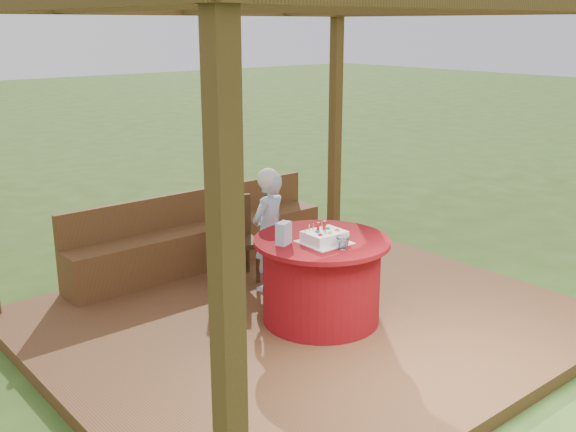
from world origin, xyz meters
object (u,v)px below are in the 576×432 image
object	(u,v)px
drinking_glass	(343,243)
birthday_cake	(324,237)
elderly_woman	(269,229)
chair	(236,235)
gift_bag	(284,233)
bench	(200,242)
table	(321,279)

from	to	relation	value
drinking_glass	birthday_cake	bearing A→B (deg)	90.38
elderly_woman	drinking_glass	xyz separation A→B (m)	(-0.16, -1.18, 0.19)
chair	drinking_glass	size ratio (longest dim) A/B	7.56
gift_bag	birthday_cake	bearing A→B (deg)	-53.72
bench	elderly_woman	size ratio (longest dim) A/B	2.47
bench	chair	distance (m)	0.56
birthday_cake	drinking_glass	world-z (taller)	birthday_cake
gift_bag	chair	bearing A→B (deg)	52.31
chair	birthday_cake	bearing A→B (deg)	-93.81
bench	chair	size ratio (longest dim) A/B	3.56
drinking_glass	table	bearing A→B (deg)	80.54
gift_bag	drinking_glass	distance (m)	0.50
bench	drinking_glass	distance (m)	2.23
table	drinking_glass	distance (m)	0.52
birthday_cake	gift_bag	size ratio (longest dim) A/B	2.03
table	chair	world-z (taller)	chair
bench	drinking_glass	bearing A→B (deg)	-89.93
elderly_woman	drinking_glass	distance (m)	1.20
chair	elderly_woman	distance (m)	0.50
bench	chair	xyz separation A→B (m)	(0.10, -0.52, 0.19)
gift_bag	elderly_woman	bearing A→B (deg)	39.36
elderly_woman	gift_bag	size ratio (longest dim) A/B	6.41
bench	table	xyz separation A→B (m)	(0.05, -1.86, 0.12)
chair	drinking_glass	world-z (taller)	drinking_glass
chair	drinking_glass	xyz separation A→B (m)	(-0.09, -1.64, 0.35)
bench	elderly_woman	bearing A→B (deg)	-80.80
chair	elderly_woman	bearing A→B (deg)	-82.18
table	drinking_glass	world-z (taller)	drinking_glass
table	chair	xyz separation A→B (m)	(0.04, 1.34, 0.07)
bench	elderly_woman	xyz separation A→B (m)	(0.16, -0.99, 0.35)
table	gift_bag	size ratio (longest dim) A/B	6.19
bench	elderly_woman	distance (m)	1.06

